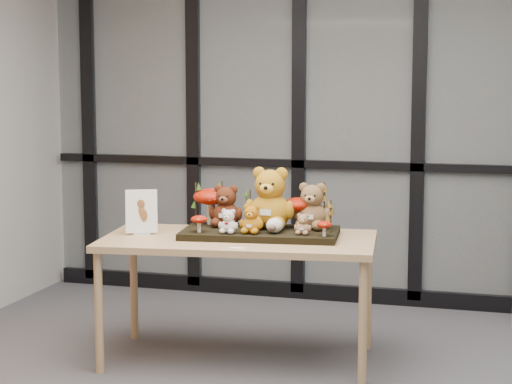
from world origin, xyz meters
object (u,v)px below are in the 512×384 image
(bear_tan_back, at_px, (312,204))
(bear_beige_small, at_px, (303,223))
(mushroom_front_left, at_px, (199,223))
(mushroom_front_right, at_px, (324,228))
(bear_white_bow, at_px, (228,220))
(display_table, at_px, (239,248))
(bear_pooh_yellow, at_px, (270,195))
(mushroom_back_left, at_px, (211,205))
(bear_brown_medium, at_px, (226,204))
(mushroom_back_right, at_px, (298,211))
(sign_holder, at_px, (141,214))
(diorama_tray, at_px, (260,233))
(plush_cream_hedgehog, at_px, (275,225))
(bear_small_yellow, at_px, (251,217))

(bear_tan_back, xyz_separation_m, bear_beige_small, (-0.01, -0.21, -0.09))
(mushroom_front_left, relative_size, mushroom_front_right, 1.12)
(bear_white_bow, distance_m, mushroom_front_right, 0.57)
(display_table, height_order, bear_beige_small, bear_beige_small)
(bear_pooh_yellow, distance_m, mushroom_back_left, 0.40)
(bear_pooh_yellow, distance_m, mushroom_front_left, 0.47)
(bear_brown_medium, xyz_separation_m, bear_beige_small, (0.52, -0.15, -0.07))
(mushroom_front_left, bearing_deg, display_table, 26.08)
(bear_beige_small, bearing_deg, mushroom_back_left, 156.06)
(bear_brown_medium, bearing_deg, mushroom_back_left, 150.33)
(display_table, bearing_deg, bear_beige_small, -7.69)
(mushroom_front_right, bearing_deg, mushroom_front_left, -174.20)
(bear_brown_medium, relative_size, mushroom_back_right, 1.37)
(mushroom_back_left, xyz_separation_m, mushroom_front_right, (0.77, -0.22, -0.07))
(mushroom_front_left, bearing_deg, bear_tan_back, 26.21)
(bear_beige_small, height_order, sign_holder, sign_holder)
(diorama_tray, height_order, sign_holder, sign_holder)
(mushroom_back_right, xyz_separation_m, sign_holder, (-0.92, -0.27, -0.02))
(bear_brown_medium, height_order, plush_cream_hedgehog, bear_brown_medium)
(bear_beige_small, bearing_deg, mushroom_back_right, 103.30)
(bear_brown_medium, xyz_separation_m, bear_white_bow, (0.09, -0.23, -0.06))
(bear_pooh_yellow, xyz_separation_m, bear_white_bow, (-0.19, -0.24, -0.13))
(display_table, bearing_deg, mushroom_back_left, 134.58)
(display_table, distance_m, bear_tan_back, 0.52)
(diorama_tray, distance_m, bear_small_yellow, 0.17)
(diorama_tray, relative_size, plush_cream_hedgehog, 9.31)
(mushroom_front_right, bearing_deg, mushroom_back_left, 164.18)
(diorama_tray, relative_size, bear_beige_small, 6.81)
(bear_pooh_yellow, distance_m, bear_tan_back, 0.26)
(mushroom_back_right, xyz_separation_m, mushroom_front_right, (0.21, -0.24, -0.05))
(bear_beige_small, height_order, mushroom_front_right, bear_beige_small)
(mushroom_back_right, distance_m, mushroom_front_right, 0.33)
(mushroom_back_left, bearing_deg, diorama_tray, -17.82)
(bear_pooh_yellow, xyz_separation_m, sign_holder, (-0.76, -0.21, -0.12))
(mushroom_front_left, relative_size, sign_holder, 0.40)
(diorama_tray, bearing_deg, mushroom_front_right, -21.12)
(plush_cream_hedgehog, bearing_deg, display_table, 170.94)
(bear_brown_medium, relative_size, bear_tan_back, 0.91)
(bear_beige_small, distance_m, mushroom_back_right, 0.23)
(bear_tan_back, distance_m, mushroom_back_right, 0.10)
(display_table, relative_size, bear_tan_back, 5.54)
(mushroom_front_left, bearing_deg, sign_holder, 172.77)
(diorama_tray, height_order, mushroom_back_left, mushroom_back_left)
(bear_white_bow, distance_m, sign_holder, 0.57)
(bear_brown_medium, xyz_separation_m, sign_holder, (-0.48, -0.20, -0.06))
(bear_tan_back, height_order, bear_small_yellow, bear_tan_back)
(bear_tan_back, distance_m, bear_white_bow, 0.53)
(bear_beige_small, height_order, mushroom_back_left, mushroom_back_left)
(bear_tan_back, height_order, bear_beige_small, bear_tan_back)
(diorama_tray, xyz_separation_m, bear_tan_back, (0.29, 0.13, 0.18))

